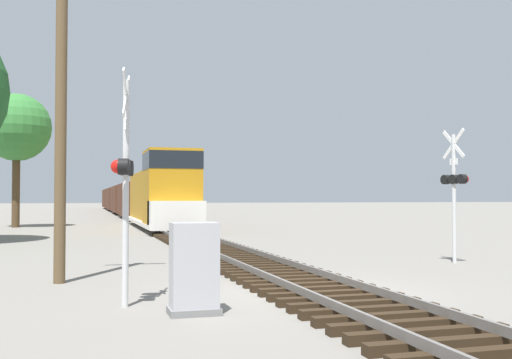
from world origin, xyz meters
The scene contains 8 objects.
ground_plane centered at (0.00, 0.00, 0.00)m, with size 400.00×400.00×0.00m, color slate.
rail_track_bed centered at (0.00, 0.00, 0.14)m, with size 2.60×160.00×0.31m.
freight_train centered at (0.00, 59.03, 1.84)m, with size 2.95×84.46×4.69m.
crossing_signal_near centered at (-4.04, -0.67, 2.50)m, with size 0.48×1.01×4.41m.
crossing_signal_far centered at (6.35, 4.05, 2.46)m, with size 0.46×1.02×4.17m.
relay_cabinet centered at (-2.90, -1.72, 0.79)m, with size 0.89×0.62×1.60m.
utility_pole centered at (-5.31, 2.88, 5.04)m, with size 1.80×0.27×9.77m.
tree_mid_background centered at (-9.15, 31.22, 6.72)m, with size 4.57×4.57×9.07m.
Camera 1 is at (-4.78, -12.11, 2.05)m, focal length 42.00 mm.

